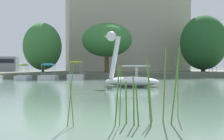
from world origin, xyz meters
TOP-DOWN VIEW (x-y plane):
  - ground_plane at (0.00, 0.00)m, footprint 481.43×481.43m
  - shore_bank_far at (0.00, 32.35)m, footprint 110.37×20.77m
  - swan_boat at (3.60, 9.99)m, footprint 3.45×2.34m
  - pedal_boat_yellow at (0.70, 20.07)m, footprint 1.66×2.37m
  - pedal_boat_cyan at (-1.73, 19.89)m, footprint 1.72×2.42m
  - pedal_boat_lime at (-3.97, 20.33)m, footprint 1.32×2.18m
  - tree_willow_near_path at (16.64, 27.79)m, footprint 6.41×6.83m
  - tree_broadleaf_behind_dock at (4.11, 24.78)m, footprint 7.42×7.60m
  - tree_willow_overhanging at (-2.85, 26.56)m, footprint 5.03×5.64m
  - bicycle_parked at (15.48, 23.52)m, footprint 1.62×0.24m
  - parked_van at (-8.75, 32.76)m, footprint 4.43×2.10m
  - apartment_block at (8.18, 35.75)m, footprint 17.40×9.59m
  - reed_clump_foreground at (1.65, -0.87)m, footprint 2.54×0.91m

SIDE VIEW (x-z plane):
  - ground_plane at x=0.00m, z-range 0.00..0.00m
  - shore_bank_far at x=0.00m, z-range 0.00..0.51m
  - pedal_boat_lime at x=-3.97m, z-range -0.32..1.10m
  - pedal_boat_cyan at x=-1.73m, z-range -0.30..1.15m
  - pedal_boat_yellow at x=0.70m, z-range -0.34..1.33m
  - swan_boat at x=3.60m, z-range -1.01..2.23m
  - reed_clump_foreground at x=1.65m, z-range -0.18..1.40m
  - bicycle_parked at x=15.48m, z-range 0.51..1.19m
  - parked_van at x=-8.75m, z-range 0.59..2.50m
  - tree_willow_overhanging at x=-2.85m, z-range 0.64..6.13m
  - tree_broadleaf_behind_dock at x=4.11m, z-range 1.35..6.71m
  - tree_willow_near_path at x=16.64m, z-range 0.62..7.64m
  - apartment_block at x=8.18m, z-range 0.51..14.12m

